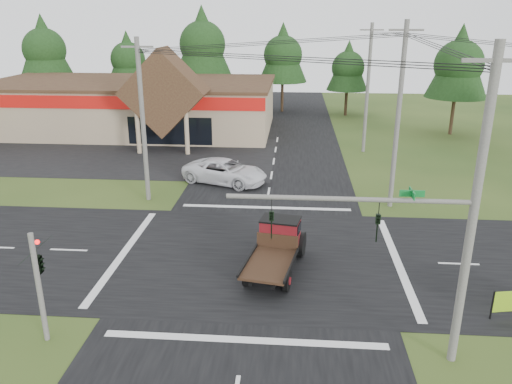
# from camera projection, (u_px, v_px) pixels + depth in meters

# --- Properties ---
(ground) EXTENTS (120.00, 120.00, 0.00)m
(ground) POSITION_uv_depth(u_px,v_px,m) (258.00, 257.00, 25.49)
(ground) COLOR #273E16
(ground) RESTS_ON ground
(road_ns) EXTENTS (12.00, 120.00, 0.02)m
(road_ns) POSITION_uv_depth(u_px,v_px,m) (258.00, 257.00, 25.49)
(road_ns) COLOR black
(road_ns) RESTS_ON ground
(road_ew) EXTENTS (120.00, 12.00, 0.02)m
(road_ew) POSITION_uv_depth(u_px,v_px,m) (258.00, 257.00, 25.49)
(road_ew) COLOR black
(road_ew) RESTS_ON ground
(parking_apron) EXTENTS (28.00, 14.00, 0.02)m
(parking_apron) POSITION_uv_depth(u_px,v_px,m) (117.00, 155.00, 44.40)
(parking_apron) COLOR black
(parking_apron) RESTS_ON ground
(cvs_building) EXTENTS (30.40, 18.20, 9.19)m
(cvs_building) POSITION_uv_depth(u_px,v_px,m) (133.00, 104.00, 53.55)
(cvs_building) COLOR tan
(cvs_building) RESTS_ON ground
(traffic_signal_mast) EXTENTS (8.12, 0.24, 7.00)m
(traffic_signal_mast) POSITION_uv_depth(u_px,v_px,m) (416.00, 245.00, 16.54)
(traffic_signal_mast) COLOR #595651
(traffic_signal_mast) RESTS_ON ground
(traffic_signal_corner) EXTENTS (0.53, 2.48, 4.40)m
(traffic_signal_corner) POSITION_uv_depth(u_px,v_px,m) (36.00, 254.00, 17.99)
(traffic_signal_corner) COLOR #595651
(traffic_signal_corner) RESTS_ON ground
(utility_pole_nr) EXTENTS (2.00, 0.30, 11.00)m
(utility_pole_nr) POSITION_uv_depth(u_px,v_px,m) (474.00, 213.00, 16.02)
(utility_pole_nr) COLOR #595651
(utility_pole_nr) RESTS_ON ground
(utility_pole_nw) EXTENTS (2.00, 0.30, 10.50)m
(utility_pole_nw) POSITION_uv_depth(u_px,v_px,m) (143.00, 120.00, 31.83)
(utility_pole_nw) COLOR #595651
(utility_pole_nw) RESTS_ON ground
(utility_pole_ne) EXTENTS (2.00, 0.30, 11.50)m
(utility_pole_ne) POSITION_uv_depth(u_px,v_px,m) (398.00, 116.00, 30.48)
(utility_pole_ne) COLOR #595651
(utility_pole_ne) RESTS_ON ground
(utility_pole_n) EXTENTS (2.00, 0.30, 11.20)m
(utility_pole_n) POSITION_uv_depth(u_px,v_px,m) (368.00, 88.00, 43.71)
(utility_pole_n) COLOR #595651
(utility_pole_n) RESTS_ON ground
(tree_row_a) EXTENTS (6.72, 6.72, 12.12)m
(tree_row_a) POSITION_uv_depth(u_px,v_px,m) (44.00, 47.00, 62.68)
(tree_row_a) COLOR #332316
(tree_row_a) RESTS_ON ground
(tree_row_b) EXTENTS (5.60, 5.60, 10.10)m
(tree_row_b) POSITION_uv_depth(u_px,v_px,m) (128.00, 58.00, 64.27)
(tree_row_b) COLOR #332316
(tree_row_b) RESTS_ON ground
(tree_row_c) EXTENTS (7.28, 7.28, 13.13)m
(tree_row_c) POSITION_uv_depth(u_px,v_px,m) (202.00, 42.00, 61.92)
(tree_row_c) COLOR #332316
(tree_row_c) RESTS_ON ground
(tree_row_d) EXTENTS (6.16, 6.16, 11.11)m
(tree_row_d) POSITION_uv_depth(u_px,v_px,m) (283.00, 53.00, 62.57)
(tree_row_d) COLOR #332316
(tree_row_d) RESTS_ON ground
(tree_row_e) EXTENTS (5.04, 5.04, 9.09)m
(tree_row_e) POSITION_uv_depth(u_px,v_px,m) (348.00, 66.00, 60.55)
(tree_row_e) COLOR #332316
(tree_row_e) RESTS_ON ground
(tree_side_ne) EXTENTS (6.16, 6.16, 11.11)m
(tree_side_ne) POSITION_uv_depth(u_px,v_px,m) (459.00, 62.00, 49.96)
(tree_side_ne) COLOR #332316
(tree_side_ne) RESTS_ON ground
(antique_flatbed_truck) EXTENTS (3.11, 5.89, 2.34)m
(antique_flatbed_truck) POSITION_uv_depth(u_px,v_px,m) (275.00, 249.00, 23.68)
(antique_flatbed_truck) COLOR #5E0D14
(antique_flatbed_truck) RESTS_ON ground
(white_pickup) EXTENTS (6.85, 4.87, 1.73)m
(white_pickup) POSITION_uv_depth(u_px,v_px,m) (225.00, 171.00, 36.73)
(white_pickup) COLOR silver
(white_pickup) RESTS_ON ground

